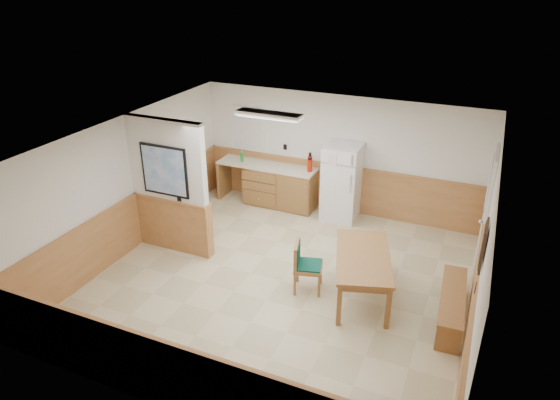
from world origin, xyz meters
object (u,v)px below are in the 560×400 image
at_px(dining_table, 363,261).
at_px(dining_chair, 303,263).
at_px(refrigerator, 342,182).
at_px(dining_bench, 452,300).
at_px(soap_bottle, 242,157).
at_px(fire_extinguisher, 310,163).

xyz_separation_m(dining_table, dining_chair, (-0.92, -0.19, -0.16)).
bearing_deg(refrigerator, dining_table, -67.05).
height_order(dining_table, dining_chair, dining_chair).
distance_m(refrigerator, dining_table, 2.74).
relative_size(dining_bench, soap_bottle, 7.65).
height_order(dining_table, soap_bottle, soap_bottle).
bearing_deg(dining_table, dining_chair, 174.68).
height_order(fire_extinguisher, soap_bottle, fire_extinguisher).
height_order(dining_chair, soap_bottle, soap_bottle).
height_order(refrigerator, soap_bottle, refrigerator).
bearing_deg(fire_extinguisher, soap_bottle, -156.95).
relative_size(refrigerator, soap_bottle, 7.56).
height_order(dining_bench, fire_extinguisher, fire_extinguisher).
bearing_deg(soap_bottle, dining_table, -36.31).
xyz_separation_m(dining_bench, fire_extinguisher, (-3.23, 2.60, 0.74)).
height_order(refrigerator, fire_extinguisher, refrigerator).
bearing_deg(fire_extinguisher, refrigerator, 15.42).
relative_size(dining_table, dining_chair, 2.13).
xyz_separation_m(refrigerator, soap_bottle, (-2.29, 0.01, 0.21)).
bearing_deg(soap_bottle, fire_extinguisher, 2.10).
relative_size(refrigerator, fire_extinguisher, 3.86).
distance_m(dining_table, fire_extinguisher, 3.18).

